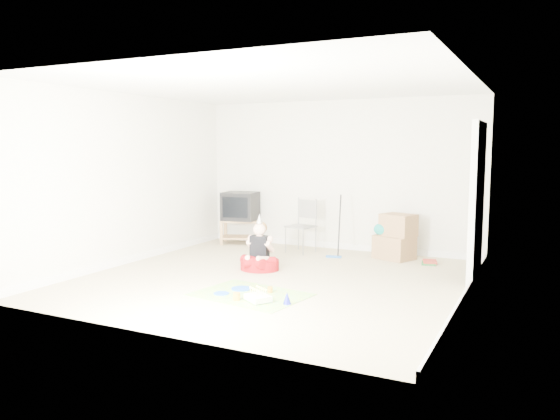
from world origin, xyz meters
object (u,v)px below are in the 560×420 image
at_px(birthday_cake, 258,299).
at_px(tv_stand, 241,230).
at_px(cardboard_boxes, 395,237).
at_px(folding_chair, 301,226).
at_px(seated_woman, 260,258).
at_px(crt_tv, 240,206).

bearing_deg(birthday_cake, tv_stand, 123.19).
bearing_deg(cardboard_boxes, birthday_cake, -104.40).
relative_size(cardboard_boxes, birthday_cake, 2.01).
distance_m(folding_chair, cardboard_boxes, 1.60).
bearing_deg(seated_woman, crt_tv, 127.37).
bearing_deg(folding_chair, crt_tv, 167.76).
relative_size(tv_stand, cardboard_boxes, 1.12).
bearing_deg(cardboard_boxes, tv_stand, 177.52).
relative_size(crt_tv, folding_chair, 0.66).
distance_m(tv_stand, seated_woman, 2.25).
bearing_deg(birthday_cake, seated_woman, 117.57).
xyz_separation_m(crt_tv, birthday_cake, (2.14, -3.27, -0.66)).
height_order(crt_tv, seated_woman, crt_tv).
distance_m(crt_tv, folding_chair, 1.41).
distance_m(tv_stand, folding_chair, 1.40).
bearing_deg(folding_chair, cardboard_boxes, 6.03).
relative_size(tv_stand, crt_tv, 1.35).
bearing_deg(tv_stand, cardboard_boxes, -2.48).
xyz_separation_m(crt_tv, cardboard_boxes, (2.94, -0.13, -0.35)).
bearing_deg(cardboard_boxes, crt_tv, 177.52).
bearing_deg(seated_woman, folding_chair, 90.17).
height_order(crt_tv, folding_chair, crt_tv).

